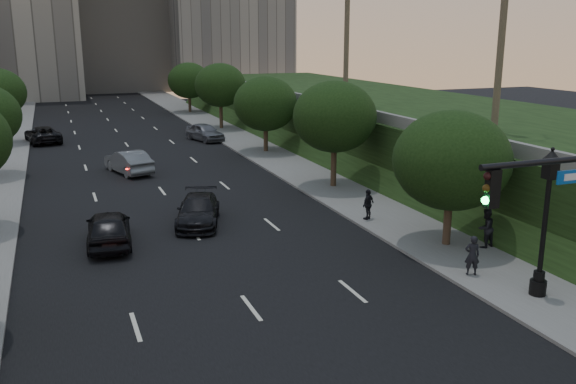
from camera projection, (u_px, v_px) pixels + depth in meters
name	position (u px, v px, depth m)	size (l,w,h in m)	color
ground	(306.00, 381.00, 16.97)	(160.00, 160.00, 0.00)	black
road_surface	(145.00, 169.00, 44.07)	(16.00, 140.00, 0.02)	black
sidewalk_right	(278.00, 158.00, 47.64)	(4.50, 140.00, 0.15)	slate
embankment	(422.00, 129.00, 49.48)	(18.00, 90.00, 4.00)	black
parapet_wall	(327.00, 104.00, 45.92)	(0.35, 90.00, 0.70)	slate
office_block_mid	(115.00, 15.00, 107.99)	(22.00, 18.00, 26.00)	#9F9B91
tree_right_a	(452.00, 160.00, 26.81)	(5.20, 5.20, 6.24)	#38281C
tree_right_b	(335.00, 117.00, 37.53)	(5.20, 5.20, 6.74)	#38281C
tree_right_c	(265.00, 104.00, 49.39)	(5.20, 5.20, 6.24)	#38281C
tree_right_d	(220.00, 85.00, 61.92)	(5.20, 5.20, 6.74)	#38281C
tree_right_e	(189.00, 81.00, 75.59)	(5.20, 5.20, 6.24)	#38281C
street_lamp	(544.00, 230.00, 21.69)	(0.64, 0.64, 5.62)	black
sedan_near_left	(109.00, 228.00, 27.83)	(1.94, 4.83, 1.65)	black
sedan_mid_left	(128.00, 162.00, 42.56)	(1.73, 4.96, 1.63)	slate
sedan_far_left	(43.00, 135.00, 54.80)	(2.50, 5.42, 1.51)	black
sedan_near_right	(198.00, 211.00, 30.99)	(2.02, 4.97, 1.44)	black
sedan_far_right	(205.00, 132.00, 55.87)	(1.90, 4.73, 1.61)	slate
pedestrian_a	(472.00, 255.00, 23.96)	(0.59, 0.39, 1.62)	black
pedestrian_b	(486.00, 228.00, 27.10)	(0.87, 0.68, 1.79)	black
pedestrian_c	(368.00, 204.00, 31.30)	(0.93, 0.39, 1.59)	black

